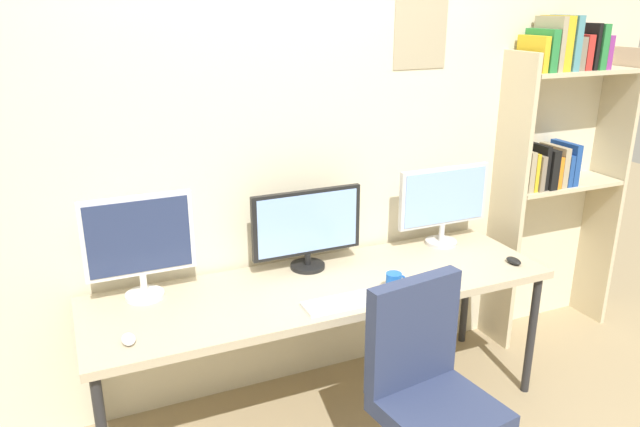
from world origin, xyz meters
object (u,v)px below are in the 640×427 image
object	(u,v)px
coffee_mug	(394,282)
monitor_right	(444,201)
desk	(324,293)
bookshelf	(558,142)
monitor_left	(139,242)
mouse_left_side	(514,261)
office_chair	(429,419)
mouse_right_side	(128,339)
monitor_center	(307,227)
keyboard_main	(345,302)

from	to	relation	value
coffee_mug	monitor_right	bearing A→B (deg)	36.86
desk	coffee_mug	world-z (taller)	coffee_mug
desk	bookshelf	size ratio (longest dim) A/B	1.16
bookshelf	monitor_right	size ratio (longest dim) A/B	3.54
monitor_left	coffee_mug	bearing A→B (deg)	-20.50
mouse_left_side	office_chair	bearing A→B (deg)	-148.03
mouse_right_side	monitor_center	bearing A→B (deg)	22.37
keyboard_main	coffee_mug	size ratio (longest dim) A/B	3.69
monitor_center	mouse_left_side	size ratio (longest dim) A/B	6.09
monitor_center	mouse_left_side	world-z (taller)	monitor_center
keyboard_main	monitor_center	bearing A→B (deg)	90.00
monitor_right	mouse_left_side	size ratio (longest dim) A/B	5.83
bookshelf	keyboard_main	world-z (taller)	bookshelf
monitor_right	keyboard_main	bearing A→B (deg)	-151.85
bookshelf	mouse_right_side	xyz separation A→B (m)	(-2.58, -0.41, -0.50)
office_chair	monitor_right	bearing A→B (deg)	54.33
monitor_center	monitor_right	world-z (taller)	monitor_right
mouse_right_side	coffee_mug	bearing A→B (deg)	-1.02
desk	coffee_mug	size ratio (longest dim) A/B	21.64
desk	mouse_left_side	xyz separation A→B (m)	(1.02, -0.18, 0.07)
office_chair	coffee_mug	size ratio (longest dim) A/B	9.34
monitor_center	keyboard_main	distance (m)	0.49
mouse_left_side	mouse_right_side	xyz separation A→B (m)	(-1.97, 0.00, 0.00)
mouse_left_side	keyboard_main	bearing A→B (deg)	-177.15
bookshelf	monitor_left	distance (m)	2.47
office_chair	monitor_center	distance (m)	1.10
monitor_center	coffee_mug	size ratio (longest dim) A/B	5.52
monitor_left	mouse_right_side	xyz separation A→B (m)	(-0.12, -0.39, -0.26)
monitor_left	keyboard_main	xyz separation A→B (m)	(0.83, -0.44, -0.27)
bookshelf	monitor_right	xyz separation A→B (m)	(-0.81, -0.02, -0.26)
bookshelf	mouse_left_side	distance (m)	0.89
desk	mouse_left_side	size ratio (longest dim) A/B	23.89
desk	monitor_center	xyz separation A→B (m)	(0.00, 0.21, 0.28)
office_chair	keyboard_main	size ratio (longest dim) A/B	2.53
desk	monitor_right	bearing A→B (deg)	14.40
monitor_left	mouse_left_side	size ratio (longest dim) A/B	5.18
keyboard_main	monitor_left	bearing A→B (deg)	151.85
bookshelf	office_chair	size ratio (longest dim) A/B	2.00
desk	monitor_center	bearing A→B (deg)	90.00
keyboard_main	coffee_mug	bearing A→B (deg)	6.13
monitor_left	mouse_right_side	bearing A→B (deg)	-107.39
desk	keyboard_main	distance (m)	0.24
monitor_center	desk	bearing A→B (deg)	-90.00
office_chair	monitor_left	bearing A→B (deg)	136.91
monitor_center	coffee_mug	bearing A→B (deg)	-56.18
monitor_left	monitor_center	size ratio (longest dim) A/B	0.85
coffee_mug	monitor_left	bearing A→B (deg)	159.50
monitor_left	monitor_center	bearing A→B (deg)	0.00
office_chair	desk	bearing A→B (deg)	102.84
monitor_left	desk	bearing A→B (deg)	-14.40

